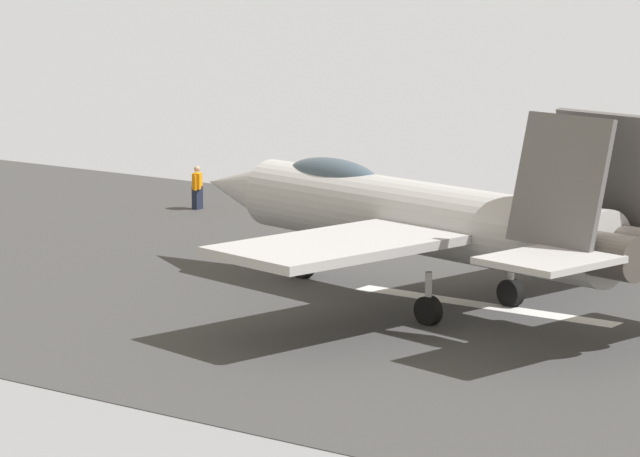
% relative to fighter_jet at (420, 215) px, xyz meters
% --- Properties ---
extents(ground_plane, '(400.00, 400.00, 0.00)m').
position_rel_fighter_jet_xyz_m(ground_plane, '(-1.22, -0.83, -2.46)').
color(ground_plane, gray).
extents(runway_strip, '(240.00, 26.00, 0.02)m').
position_rel_fighter_jet_xyz_m(runway_strip, '(-1.24, -0.83, -2.45)').
color(runway_strip, '#3D3D3D').
rests_on(runway_strip, ground).
extents(fighter_jet, '(17.41, 14.68, 5.66)m').
position_rel_fighter_jet_xyz_m(fighter_jet, '(0.00, 0.00, 0.00)').
color(fighter_jet, '#B2B2B4').
rests_on(fighter_jet, ground).
extents(crew_person, '(0.44, 0.64, 1.61)m').
position_rel_fighter_jet_xyz_m(crew_person, '(15.22, -8.62, -1.65)').
color(crew_person, '#1E2338').
rests_on(crew_person, ground).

